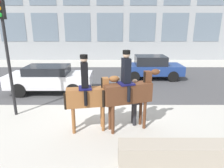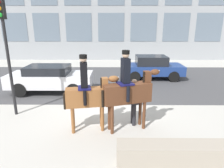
# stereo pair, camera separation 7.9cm
# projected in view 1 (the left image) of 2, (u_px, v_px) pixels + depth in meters

# --- Properties ---
(ground_plane) EXTENTS (80.00, 80.00, 0.00)m
(ground_plane) POSITION_uv_depth(u_px,v_px,m) (107.00, 109.00, 8.52)
(ground_plane) COLOR #B2AFA8
(road_surface) EXTENTS (25.82, 8.50, 0.01)m
(road_surface) POSITION_uv_depth(u_px,v_px,m) (109.00, 80.00, 13.08)
(road_surface) COLOR #444447
(road_surface) RESTS_ON ground_plane
(mounted_horse_lead) EXTENTS (1.82, 0.67, 2.58)m
(mounted_horse_lead) POSITION_uv_depth(u_px,v_px,m) (88.00, 94.00, 6.52)
(mounted_horse_lead) COLOR brown
(mounted_horse_lead) RESTS_ON ground_plane
(mounted_horse_companion) EXTENTS (1.96, 0.91, 2.71)m
(mounted_horse_companion) POSITION_uv_depth(u_px,v_px,m) (129.00, 91.00, 6.56)
(mounted_horse_companion) COLOR #59331E
(mounted_horse_companion) RESTS_ON ground_plane
(pedestrian_bystander) EXTENTS (0.81, 0.59, 1.69)m
(pedestrian_bystander) POSITION_uv_depth(u_px,v_px,m) (134.00, 99.00, 6.97)
(pedestrian_bystander) COLOR #232328
(pedestrian_bystander) RESTS_ON ground_plane
(street_car_near_lane) EXTENTS (4.33, 1.77, 1.44)m
(street_car_near_lane) POSITION_uv_depth(u_px,v_px,m) (49.00, 78.00, 10.49)
(street_car_near_lane) COLOR silver
(street_car_near_lane) RESTS_ON ground_plane
(street_car_far_lane) EXTENTS (3.95, 1.86, 1.54)m
(street_car_far_lane) POSITION_uv_depth(u_px,v_px,m) (151.00, 67.00, 13.30)
(street_car_far_lane) COLOR navy
(street_car_far_lane) RESTS_ON ground_plane
(traffic_light) EXTENTS (0.24, 0.29, 4.37)m
(traffic_light) POSITION_uv_depth(u_px,v_px,m) (5.00, 41.00, 7.20)
(traffic_light) COLOR black
(traffic_light) RESTS_ON ground_plane
(planter_ledge) EXTENTS (2.89, 0.56, 0.64)m
(planter_ledge) POSITION_uv_depth(u_px,v_px,m) (175.00, 155.00, 5.02)
(planter_ledge) COLOR #9E9384
(planter_ledge) RESTS_ON ground_plane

